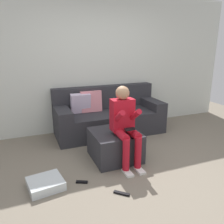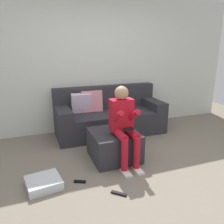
{
  "view_description": "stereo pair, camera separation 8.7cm",
  "coord_description": "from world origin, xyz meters",
  "views": [
    {
      "loc": [
        -1.42,
        -2.44,
        1.73
      ],
      "look_at": [
        -0.01,
        1.1,
        0.6
      ],
      "focal_mm": 36.83,
      "sensor_mm": 36.0,
      "label": 1
    },
    {
      "loc": [
        -1.34,
        -2.47,
        1.73
      ],
      "look_at": [
        -0.01,
        1.1,
        0.6
      ],
      "focal_mm": 36.83,
      "sensor_mm": 36.0,
      "label": 2
    }
  ],
  "objects": [
    {
      "name": "person_seated",
      "position": [
        -0.09,
        0.41,
        0.65
      ],
      "size": [
        0.34,
        0.62,
        1.16
      ],
      "color": "red",
      "rests_on": "ground_plane"
    },
    {
      "name": "ground_plane",
      "position": [
        0.0,
        0.0,
        0.0
      ],
      "size": [
        8.09,
        8.09,
        0.0
      ],
      "primitive_type": "plane",
      "color": "slate"
    },
    {
      "name": "wall_back",
      "position": [
        0.0,
        2.08,
        1.34
      ],
      "size": [
        6.22,
        0.1,
        2.68
      ],
      "primitive_type": "cube",
      "color": "silver",
      "rests_on": "ground_plane"
    },
    {
      "name": "remote_by_storage_bin",
      "position": [
        -0.82,
        0.12,
        0.01
      ],
      "size": [
        0.16,
        0.11,
        0.02
      ],
      "primitive_type": "cube",
      "rotation": [
        0.0,
        0.0,
        -0.45
      ],
      "color": "black",
      "rests_on": "ground_plane"
    },
    {
      "name": "couch_sectional",
      "position": [
        0.13,
        1.67,
        0.34
      ],
      "size": [
        2.12,
        0.85,
        0.91
      ],
      "color": "#2D2D33",
      "rests_on": "ground_plane"
    },
    {
      "name": "remote_near_ottoman",
      "position": [
        -0.44,
        -0.29,
        0.01
      ],
      "size": [
        0.17,
        0.16,
        0.02
      ],
      "primitive_type": "cube",
      "rotation": [
        0.0,
        0.0,
        -0.75
      ],
      "color": "black",
      "rests_on": "ground_plane"
    },
    {
      "name": "ottoman",
      "position": [
        -0.17,
        0.6,
        0.22
      ],
      "size": [
        0.7,
        0.71,
        0.44
      ],
      "primitive_type": "cube",
      "color": "#2D2D33",
      "rests_on": "ground_plane"
    },
    {
      "name": "storage_bin",
      "position": [
        -1.27,
        0.18,
        0.06
      ],
      "size": [
        0.47,
        0.45,
        0.11
      ],
      "primitive_type": "cube",
      "rotation": [
        0.0,
        0.0,
        0.15
      ],
      "color": "silver",
      "rests_on": "ground_plane"
    }
  ]
}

